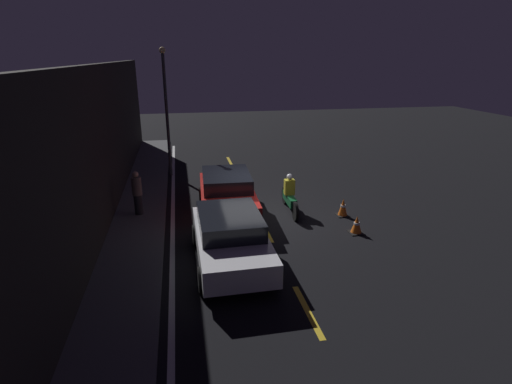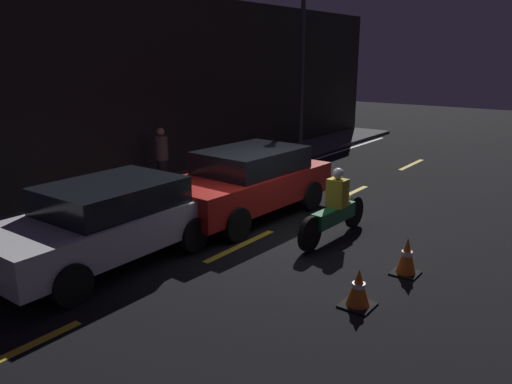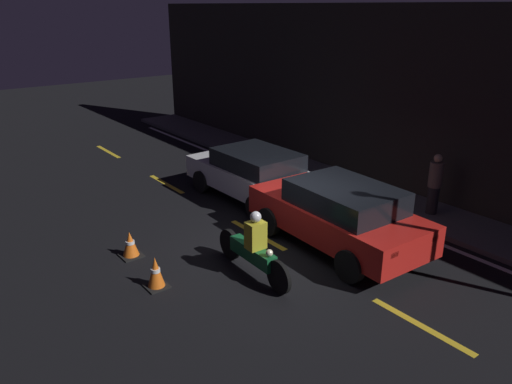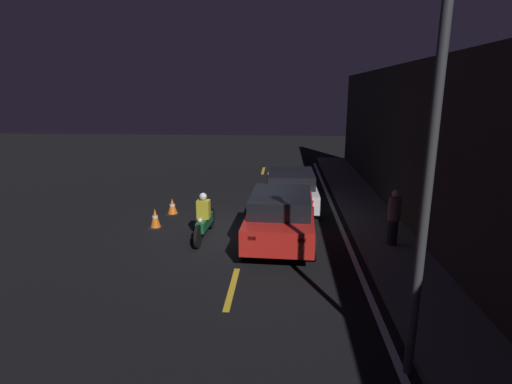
# 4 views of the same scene
# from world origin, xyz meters

# --- Properties ---
(ground_plane) EXTENTS (56.00, 56.00, 0.00)m
(ground_plane) POSITION_xyz_m (0.00, 0.00, 0.00)
(ground_plane) COLOR black
(raised_curb) EXTENTS (28.00, 1.76, 0.12)m
(raised_curb) POSITION_xyz_m (0.00, 4.11, 0.06)
(raised_curb) COLOR #4C4C4F
(raised_curb) RESTS_ON ground
(building_front) EXTENTS (28.00, 0.30, 5.15)m
(building_front) POSITION_xyz_m (0.00, 5.14, 2.57)
(building_front) COLOR black
(building_front) RESTS_ON ground
(lane_dash_b) EXTENTS (2.00, 0.14, 0.01)m
(lane_dash_b) POSITION_xyz_m (-5.50, 0.00, 0.00)
(lane_dash_b) COLOR gold
(lane_dash_b) RESTS_ON ground
(lane_dash_c) EXTENTS (2.00, 0.14, 0.01)m
(lane_dash_c) POSITION_xyz_m (-1.00, 0.00, 0.00)
(lane_dash_c) COLOR gold
(lane_dash_c) RESTS_ON ground
(lane_dash_d) EXTENTS (2.00, 0.14, 0.01)m
(lane_dash_d) POSITION_xyz_m (3.50, 0.00, 0.00)
(lane_dash_d) COLOR gold
(lane_dash_d) RESTS_ON ground
(lane_dash_e) EXTENTS (2.00, 0.14, 0.01)m
(lane_dash_e) POSITION_xyz_m (8.00, 0.00, 0.00)
(lane_dash_e) COLOR gold
(lane_dash_e) RESTS_ON ground
(lane_solid_kerb) EXTENTS (25.20, 0.14, 0.01)m
(lane_solid_kerb) POSITION_xyz_m (0.00, 2.98, 0.00)
(lane_solid_kerb) COLOR silver
(lane_solid_kerb) RESTS_ON ground
(sedan_white) EXTENTS (4.10, 1.98, 1.39)m
(sedan_white) POSITION_xyz_m (-2.95, 1.38, 0.75)
(sedan_white) COLOR silver
(sedan_white) RESTS_ON ground
(taxi_red) EXTENTS (4.28, 2.10, 1.49)m
(taxi_red) POSITION_xyz_m (0.55, 1.05, 0.80)
(taxi_red) COLOR red
(taxi_red) RESTS_ON ground
(motorcycle) EXTENTS (2.34, 0.37, 1.40)m
(motorcycle) POSITION_xyz_m (0.40, -1.21, 0.57)
(motorcycle) COLOR black
(motorcycle) RESTS_ON ground
(traffic_cone_near) EXTENTS (0.45, 0.45, 0.57)m
(traffic_cone_near) POSITION_xyz_m (-1.83, -2.81, 0.28)
(traffic_cone_near) COLOR black
(traffic_cone_near) RESTS_ON ground
(traffic_cone_mid) EXTENTS (0.42, 0.42, 0.64)m
(traffic_cone_mid) POSITION_xyz_m (-0.35, -2.96, 0.31)
(traffic_cone_mid) COLOR black
(traffic_cone_mid) RESTS_ON ground
(pedestrian) EXTENTS (0.34, 0.34, 1.55)m
(pedestrian) POSITION_xyz_m (0.88, 4.13, 0.90)
(pedestrian) COLOR black
(pedestrian) RESTS_ON raised_curb
(street_lamp) EXTENTS (0.28, 0.28, 5.76)m
(street_lamp) POSITION_xyz_m (6.02, 3.08, 3.24)
(street_lamp) COLOR #333338
(street_lamp) RESTS_ON ground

